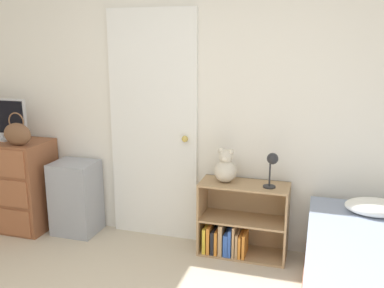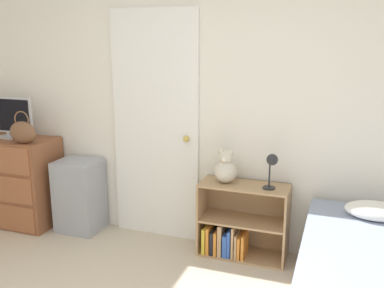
% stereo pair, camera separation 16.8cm
% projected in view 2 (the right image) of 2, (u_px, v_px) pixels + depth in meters
% --- Properties ---
extents(wall_back, '(10.00, 0.06, 2.55)m').
position_uv_depth(wall_back, '(199.00, 101.00, 3.68)').
color(wall_back, white).
rests_on(wall_back, ground_plane).
extents(door_closed, '(0.81, 0.09, 2.05)m').
position_uv_depth(door_closed, '(156.00, 127.00, 3.82)').
color(door_closed, white).
rests_on(door_closed, ground_plane).
extents(dresser, '(0.88, 0.46, 0.86)m').
position_uv_depth(dresser, '(14.00, 181.00, 4.23)').
color(dresser, brown).
rests_on(dresser, ground_plane).
extents(tv, '(0.58, 0.16, 0.40)m').
position_uv_depth(tv, '(7.00, 116.00, 4.10)').
color(tv, '#B7B7BC').
rests_on(tv, dresser).
extents(handbag, '(0.27, 0.12, 0.30)m').
position_uv_depth(handbag, '(23.00, 132.00, 3.89)').
color(handbag, brown).
rests_on(handbag, dresser).
extents(storage_bin, '(0.40, 0.34, 0.69)m').
position_uv_depth(storage_bin, '(80.00, 195.00, 4.07)').
color(storage_bin, '#999EA8').
rests_on(storage_bin, ground_plane).
extents(bookshelf, '(0.73, 0.31, 0.63)m').
position_uv_depth(bookshelf, '(237.00, 227.00, 3.60)').
color(bookshelf, tan).
rests_on(bookshelf, ground_plane).
extents(teddy_bear, '(0.19, 0.19, 0.29)m').
position_uv_depth(teddy_bear, '(226.00, 168.00, 3.52)').
color(teddy_bear, beige).
rests_on(teddy_bear, bookshelf).
extents(desk_lamp, '(0.11, 0.11, 0.29)m').
position_uv_depth(desk_lamp, '(272.00, 164.00, 3.33)').
color(desk_lamp, '#262628').
rests_on(desk_lamp, bookshelf).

